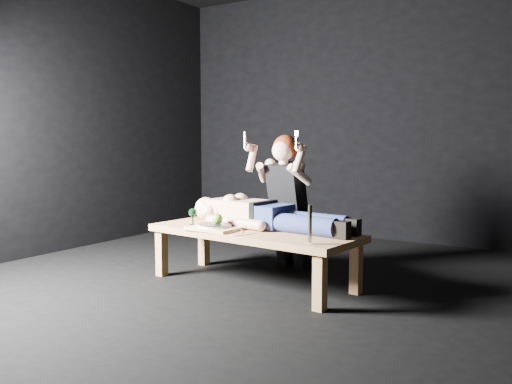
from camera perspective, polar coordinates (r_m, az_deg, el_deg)
ground at (r=4.48m, az=0.51°, el=-9.65°), size 5.00×5.00×0.00m
back_wall at (r=6.61m, az=11.91°, el=8.20°), size 5.00×0.00×5.00m
table at (r=4.44m, az=-0.34°, el=-6.81°), size 1.82×0.85×0.45m
lying_man at (r=4.47m, az=1.39°, el=-2.12°), size 1.79×0.72×0.26m
kneeling_woman at (r=4.92m, az=3.70°, el=-0.90°), size 0.75×0.82×1.25m
serving_tray at (r=4.41m, az=-4.36°, el=-3.79°), size 0.42×0.32×0.02m
plate at (r=4.40m, az=-4.36°, el=-3.50°), size 0.28×0.28×0.02m
apple at (r=4.39m, az=-4.05°, el=-2.81°), size 0.09×0.09×0.09m
goblet at (r=4.62m, az=-6.64°, el=-2.61°), size 0.08×0.08×0.15m
fork_flat at (r=4.47m, az=-5.99°, el=-3.78°), size 0.06×0.19×0.01m
knife_flat at (r=4.16m, az=-1.16°, el=-4.46°), size 0.09×0.18×0.01m
spoon_flat at (r=4.32m, az=-1.56°, el=-4.07°), size 0.13×0.16×0.01m
carving_knife at (r=3.78m, az=5.67°, el=-3.41°), size 0.04×0.04×0.27m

